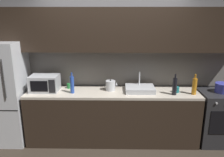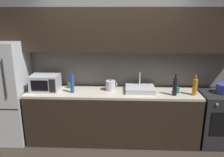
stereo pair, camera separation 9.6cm
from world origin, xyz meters
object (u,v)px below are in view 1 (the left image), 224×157
Objects in this scene: microwave at (45,83)px; cooking_pot at (223,88)px; wine_bottle_dark at (175,86)px; mug_green at (69,86)px; mug_teal at (177,90)px; wine_bottle_amber at (194,86)px; refrigerator at (5,93)px; kettle at (111,85)px; wine_bottle_blue at (72,84)px; oven_range at (216,117)px.

cooking_pot is at bearing -0.36° from microwave.
microwave is 1.34× the size of wine_bottle_dark.
wine_bottle_dark reaches higher than microwave.
mug_green is 1.82m from mug_teal.
wine_bottle_dark is at bearing -175.26° from wine_bottle_amber.
refrigerator is 8.63× the size of kettle.
wine_bottle_amber is 0.96× the size of wine_bottle_blue.
wine_bottle_amber is at bearing -7.41° from kettle.
kettle is 2.04× the size of mug_teal.
mug_green is at bearing 170.37° from wine_bottle_dark.
refrigerator reaches higher than kettle.
oven_range is 0.87m from mug_teal.
mug_green is (-0.72, 0.10, -0.04)m from kettle.
microwave is at bearing 177.09° from wine_bottle_amber.
wine_bottle_dark is at bearing -4.06° from microwave.
refrigerator is 5.04× the size of wine_bottle_dark.
wine_bottle_dark reaches higher than mug_teal.
wine_bottle_blue is 1.42× the size of cooking_pot.
microwave is at bearing 179.61° from oven_range.
mug_green is (0.37, 0.15, -0.09)m from microwave.
wine_bottle_amber is at bearing -0.84° from wine_bottle_blue.
wine_bottle_dark reaches higher than mug_green.
wine_bottle_blue is at bearing -178.14° from mug_teal.
refrigerator is at bearing 178.06° from wine_bottle_amber.
microwave reaches higher than mug_green.
microwave is at bearing 1.55° from refrigerator.
microwave is 2.30× the size of kettle.
cooking_pot reaches higher than mug_green.
kettle is 0.60× the size of wine_bottle_amber.
mug_teal is (-0.71, -0.02, 0.50)m from oven_range.
refrigerator reaches higher than cooking_pot.
mug_green is (-2.07, 0.27, -0.09)m from wine_bottle_amber.
microwave reaches higher than cooking_pot.
kettle is 0.82× the size of cooking_pot.
mug_green reaches higher than oven_range.
oven_range is 1.88m from kettle.
wine_bottle_blue reaches higher than wine_bottle_dark.
wine_bottle_amber reaches higher than mug_teal.
refrigerator is 1.78m from kettle.
mug_green is at bearing 174.17° from mug_teal.
oven_range is at bearing 12.85° from wine_bottle_amber.
mug_teal is (1.71, 0.06, -0.10)m from wine_bottle_blue.
refrigerator reaches higher than oven_range.
refrigerator is at bearing -177.76° from kettle.
cooking_pot is at bearing 9.12° from wine_bottle_dark.
mug_teal is (0.07, 0.11, -0.09)m from wine_bottle_dark.
refrigerator reaches higher than wine_bottle_amber.
microwave is at bearing 178.97° from mug_teal.
mug_teal is (2.19, -0.04, -0.09)m from microwave.
microwave is 2.13m from wine_bottle_dark.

